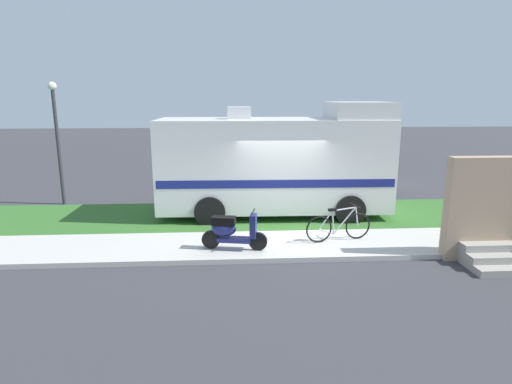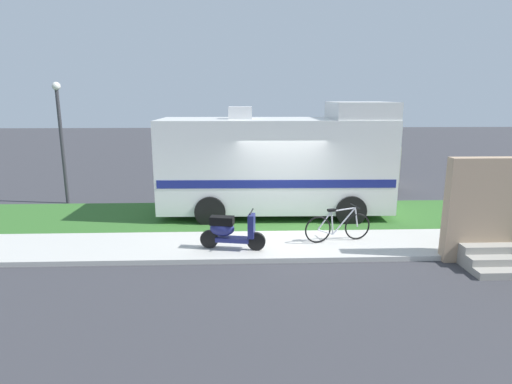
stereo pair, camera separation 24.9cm
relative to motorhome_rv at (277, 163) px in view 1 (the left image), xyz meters
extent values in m
plane|color=#38383D|center=(0.01, -1.76, -1.69)|extent=(80.00, 80.00, 0.00)
cube|color=beige|center=(0.01, -2.96, -1.63)|extent=(24.00, 2.00, 0.12)
cube|color=#336628|center=(0.01, -0.26, -1.65)|extent=(24.00, 3.40, 0.08)
cube|color=silver|center=(-0.11, 0.00, -0.02)|extent=(7.04, 2.46, 2.74)
cube|color=silver|center=(2.49, -0.05, 1.61)|extent=(1.84, 2.24, 0.50)
cube|color=navy|center=(-0.11, 0.00, -0.43)|extent=(6.91, 2.48, 0.24)
cube|color=black|center=(3.37, -0.07, 0.46)|extent=(0.12, 1.98, 0.90)
cube|color=silver|center=(-1.16, 0.02, 1.54)|extent=(0.71, 0.61, 0.36)
cylinder|color=black|center=(2.08, 1.07, -1.24)|extent=(0.91, 0.30, 0.90)
cylinder|color=black|center=(2.04, -1.15, -1.24)|extent=(0.91, 0.30, 0.90)
cylinder|color=black|center=(-2.01, 1.15, -1.24)|extent=(0.91, 0.30, 0.90)
cylinder|color=black|center=(-2.06, -1.07, -1.24)|extent=(0.91, 0.30, 0.90)
cylinder|color=black|center=(-0.81, -3.40, -1.35)|extent=(0.45, 0.18, 0.44)
cylinder|color=black|center=(-1.93, -3.20, -1.35)|extent=(0.45, 0.18, 0.44)
cube|color=navy|center=(-1.37, -3.30, -1.33)|extent=(0.84, 0.42, 0.10)
cube|color=black|center=(-1.62, -3.26, -0.87)|extent=(0.60, 0.36, 0.20)
ellipsoid|color=navy|center=(-1.62, -3.26, -1.07)|extent=(0.64, 0.40, 0.36)
cube|color=navy|center=(-0.92, -3.38, -0.97)|extent=(0.20, 0.34, 0.56)
cylinder|color=black|center=(-0.92, -3.38, -0.62)|extent=(0.13, 0.50, 0.04)
sphere|color=white|center=(-0.92, -3.38, -0.79)|extent=(0.12, 0.12, 0.12)
torus|color=black|center=(1.80, -2.73, -1.22)|extent=(0.68, 0.18, 0.69)
torus|color=black|center=(0.75, -2.95, -1.22)|extent=(0.68, 0.18, 0.69)
cylinder|color=silver|center=(1.43, -2.81, -1.05)|extent=(0.60, 0.16, 0.68)
cylinder|color=silver|center=(1.12, -2.88, -1.07)|extent=(0.11, 0.06, 0.61)
cylinder|color=silver|center=(1.40, -2.82, -0.75)|extent=(0.64, 0.17, 0.09)
cylinder|color=silver|center=(0.95, -2.91, -1.30)|extent=(0.42, 0.12, 0.19)
cylinder|color=silver|center=(0.92, -2.92, -1.00)|extent=(0.37, 0.11, 0.47)
cylinder|color=silver|center=(1.76, -2.74, -0.97)|extent=(0.13, 0.06, 0.51)
cube|color=black|center=(1.09, -2.88, -0.74)|extent=(0.22, 0.14, 0.06)
cylinder|color=black|center=(1.72, -2.75, -0.68)|extent=(0.13, 0.51, 0.03)
cube|color=#B7B29E|center=(3.95, 4.44, -0.68)|extent=(2.57, 2.23, 1.45)
cube|color=black|center=(3.95, 4.44, -0.25)|extent=(2.45, 2.24, 0.44)
cube|color=#B7B29E|center=(1.24, 4.26, -1.04)|extent=(3.12, 2.27, 0.74)
cylinder|color=black|center=(4.07, 5.45, -1.31)|extent=(0.77, 0.29, 0.76)
cylinder|color=black|center=(4.20, 3.46, -1.31)|extent=(0.77, 0.29, 0.76)
cylinder|color=black|center=(0.82, 5.22, -1.31)|extent=(0.77, 0.29, 0.76)
cylinder|color=black|center=(0.96, 3.24, -1.31)|extent=(0.77, 0.29, 0.76)
cube|color=#9E998E|center=(4.44, -4.56, -1.61)|extent=(1.40, 0.96, 0.16)
cube|color=#9E998E|center=(4.44, -4.40, -1.45)|extent=(1.40, 0.64, 0.16)
cube|color=#9E998E|center=(4.44, -4.24, -1.29)|extent=(1.40, 0.32, 0.16)
cube|color=tan|center=(4.44, -3.93, -0.49)|extent=(2.00, 0.30, 2.40)
cylinder|color=#19722D|center=(5.18, -2.96, -1.45)|extent=(0.07, 0.07, 0.23)
cylinder|color=#19722D|center=(5.18, -2.96, -1.31)|extent=(0.03, 0.03, 0.05)
cylinder|color=black|center=(5.18, -2.96, -1.28)|extent=(0.03, 0.03, 0.02)
cylinder|color=#333338|center=(-7.31, 1.84, 0.27)|extent=(0.12, 0.12, 3.92)
sphere|color=silver|center=(-7.31, 1.84, 2.35)|extent=(0.28, 0.28, 0.28)
camera|label=1|loc=(-1.42, -12.88, 2.03)|focal=29.54mm
camera|label=2|loc=(-1.17, -12.89, 2.03)|focal=29.54mm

